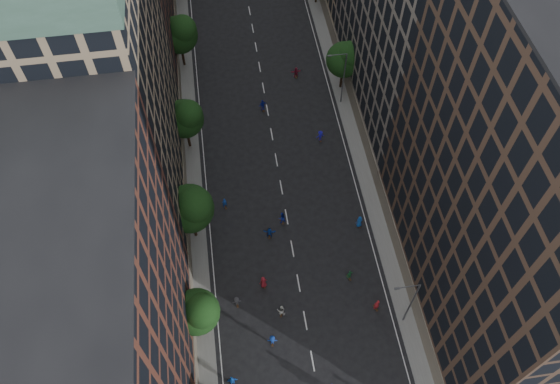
{
  "coord_description": "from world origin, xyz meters",
  "views": [
    {
      "loc": [
        -5.95,
        -8.07,
        57.17
      ],
      "look_at": [
        -0.47,
        29.44,
        2.0
      ],
      "focal_mm": 35.0,
      "sensor_mm": 36.0,
      "label": 1
    }
  ],
  "objects": [
    {
      "name": "bldg_left_b",
      "position": [
        -19.0,
        35.0,
        17.0
      ],
      "size": [
        14.0,
        26.0,
        34.0
      ],
      "primitive_type": "cube",
      "color": "#917A5F",
      "rests_on": "ground"
    },
    {
      "name": "tree_left_3",
      "position": [
        -11.02,
        39.85,
        5.82
      ],
      "size": [
        5.0,
        5.0,
        8.58
      ],
      "color": "black",
      "rests_on": "ground"
    },
    {
      "name": "skater_9",
      "position": [
        -7.19,
        16.45,
        0.75
      ],
      "size": [
        1.02,
        0.66,
        1.5
      ],
      "primitive_type": "imported",
      "rotation": [
        0.0,
        0.0,
        3.26
      ],
      "color": "#39393E",
      "rests_on": "ground"
    },
    {
      "name": "skater_17",
      "position": [
        5.09,
        51.09,
        0.83
      ],
      "size": [
        1.58,
        0.63,
        1.66
      ],
      "primitive_type": "imported",
      "rotation": [
        0.0,
        0.0,
        3.23
      ],
      "color": "#AA1C3D",
      "rests_on": "ground"
    },
    {
      "name": "skater_12",
      "position": [
        8.5,
        24.47,
        0.91
      ],
      "size": [
        1.01,
        0.79,
        1.82
      ],
      "primitive_type": "imported",
      "rotation": [
        0.0,
        0.0,
        3.41
      ],
      "color": "#1448A4",
      "rests_on": "ground"
    },
    {
      "name": "tree_right_a",
      "position": [
        11.38,
        47.85,
        5.63
      ],
      "size": [
        5.0,
        5.0,
        8.39
      ],
      "color": "black",
      "rests_on": "ground"
    },
    {
      "name": "ground",
      "position": [
        0.0,
        40.0,
        0.0
      ],
      "size": [
        240.0,
        240.0,
        0.0
      ],
      "primitive_type": "plane",
      "color": "black",
      "rests_on": "ground"
    },
    {
      "name": "bldg_left_a",
      "position": [
        -19.0,
        11.0,
        15.0
      ],
      "size": [
        14.0,
        22.0,
        30.0
      ],
      "primitive_type": "cube",
      "color": "#592E22",
      "rests_on": "ground"
    },
    {
      "name": "skater_11",
      "position": [
        -2.45,
        24.59,
        0.82
      ],
      "size": [
        1.58,
        0.77,
        1.64
      ],
      "primitive_type": "imported",
      "rotation": [
        0.0,
        0.0,
        2.94
      ],
      "color": "#143CA2",
      "rests_on": "ground"
    },
    {
      "name": "skater_15",
      "position": [
        6.34,
        38.53,
        0.84
      ],
      "size": [
        1.18,
        0.81,
        1.68
      ],
      "primitive_type": "imported",
      "rotation": [
        0.0,
        0.0,
        3.33
      ],
      "color": "#1C17BD",
      "rests_on": "ground"
    },
    {
      "name": "skater_13",
      "position": [
        -7.38,
        29.57,
        0.83
      ],
      "size": [
        0.69,
        0.56,
        1.66
      ],
      "primitive_type": "imported",
      "rotation": [
        0.0,
        0.0,
        3.44
      ],
      "color": "#123895",
      "rests_on": "ground"
    },
    {
      "name": "tree_left_1",
      "position": [
        -11.02,
        13.86,
        5.55
      ],
      "size": [
        4.8,
        4.8,
        8.21
      ],
      "color": "black",
      "rests_on": "ground"
    },
    {
      "name": "skater_7",
      "position": [
        7.95,
        13.75,
        0.97
      ],
      "size": [
        0.82,
        0.67,
        1.94
      ],
      "primitive_type": "imported",
      "rotation": [
        0.0,
        0.0,
        3.47
      ],
      "color": "#AB1C23",
      "rests_on": "ground"
    },
    {
      "name": "streetlamp_near",
      "position": [
        10.37,
        12.0,
        5.17
      ],
      "size": [
        2.64,
        0.22,
        9.06
      ],
      "color": "#595B60",
      "rests_on": "ground"
    },
    {
      "name": "skater_16",
      "position": [
        -0.63,
        45.12,
        0.95
      ],
      "size": [
        1.21,
        0.8,
        1.91
      ],
      "primitive_type": "imported",
      "rotation": [
        0.0,
        0.0,
        3.47
      ],
      "color": "#1524AE",
      "rests_on": "ground"
    },
    {
      "name": "skater_14",
      "position": [
        -0.7,
        26.37,
        0.93
      ],
      "size": [
        1.06,
        0.92,
        1.86
      ],
      "primitive_type": "imported",
      "rotation": [
        0.0,
        0.0,
        3.42
      ],
      "color": "#13249E",
      "rests_on": "ground"
    },
    {
      "name": "bldg_right_a",
      "position": [
        19.0,
        15.0,
        18.0
      ],
      "size": [
        14.0,
        30.0,
        36.0
      ],
      "primitive_type": "cube",
      "color": "#4A3427",
      "rests_on": "ground"
    },
    {
      "name": "skater_3",
      "position": [
        -3.9,
        11.53,
        0.81
      ],
      "size": [
        1.11,
        0.74,
        1.61
      ],
      "primitive_type": "imported",
      "rotation": [
        0.0,
        0.0,
        3.0
      ],
      "color": "#123599",
      "rests_on": "ground"
    },
    {
      "name": "skater_10",
      "position": [
        5.82,
        17.81,
        0.8
      ],
      "size": [
        1.02,
        0.68,
        1.6
      ],
      "primitive_type": "imported",
      "rotation": [
        0.0,
        0.0,
        3.48
      ],
      "color": "#1D6134",
      "rests_on": "ground"
    },
    {
      "name": "skater_8",
      "position": [
        -2.5,
        14.65,
        0.91
      ],
      "size": [
        1.01,
        0.87,
        1.81
      ],
      "primitive_type": "imported",
      "rotation": [
        0.0,
        0.0,
        2.91
      ],
      "color": "silver",
      "rests_on": "ground"
    },
    {
      "name": "bldg_right_b",
      "position": [
        19.0,
        44.0,
        16.5
      ],
      "size": [
        14.0,
        28.0,
        33.0
      ],
      "primitive_type": "cube",
      "color": "#6F655C",
      "rests_on": "ground"
    },
    {
      "name": "skater_4",
      "position": [
        -8.5,
        7.91,
        0.97
      ],
      "size": [
        1.15,
        0.5,
        1.95
      ],
      "primitive_type": "imported",
      "rotation": [
        0.0,
        0.0,
        3.16
      ],
      "color": "blue",
      "rests_on": "ground"
    },
    {
      "name": "streetlamp_far",
      "position": [
        10.37,
        45.0,
        5.17
      ],
      "size": [
        2.64,
        0.22,
        9.06
      ],
      "color": "#595B60",
      "rests_on": "ground"
    },
    {
      "name": "tree_left_2",
      "position": [
        -10.99,
        25.83,
        6.36
      ],
      "size": [
        5.6,
        5.6,
        9.45
      ],
      "color": "black",
      "rests_on": "ground"
    },
    {
      "name": "tree_left_4",
      "position": [
        -11.0,
        55.84,
        6.1
      ],
      "size": [
        5.4,
        5.4,
        9.08
      ],
      "color": "black",
      "rests_on": "ground"
    },
    {
      "name": "sidewalk_right",
      "position": [
        12.0,
        47.5,
        0.07
      ],
      "size": [
        4.0,
        105.0,
        0.15
      ],
      "primitive_type": "cube",
      "color": "slate",
      "rests_on": "ground"
    },
    {
      "name": "skater_6",
      "position": [
        -3.98,
        18.26,
        0.95
      ],
      "size": [
        1.07,
        0.86,
        1.89
      ],
      "primitive_type": "imported",
      "rotation": [
        0.0,
        0.0,
        3.46
      ],
      "color": "maroon",
      "rests_on": "ground"
    },
    {
      "name": "sidewalk_left",
      "position": [
        -12.0,
        47.5,
        0.07
      ],
      "size": [
        4.0,
        105.0,
        0.15
      ],
      "primitive_type": "cube",
      "color": "slate",
      "rests_on": "ground"
    }
  ]
}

